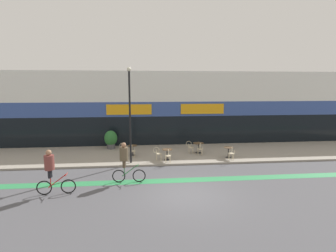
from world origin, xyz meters
TOP-DOWN VIEW (x-y plane):
  - ground_plane at (0.00, 0.00)m, footprint 120.00×120.00m
  - sidewalk_slab at (0.00, 7.25)m, footprint 40.00×5.50m
  - storefront_facade at (0.00, 11.97)m, footprint 40.00×4.06m
  - bike_lane_stripe at (0.00, 1.86)m, footprint 36.00×0.70m
  - bistro_table_0 at (-2.70, 6.87)m, footprint 0.65×0.65m
  - bistro_table_1 at (-0.37, 5.41)m, footprint 0.70×0.70m
  - bistro_table_2 at (2.10, 7.04)m, footprint 0.78×0.78m
  - bistro_table_3 at (3.90, 5.61)m, footprint 0.65×0.65m
  - cafe_chair_0_near at (-2.71, 6.25)m, footprint 0.45×0.60m
  - cafe_chair_0_side at (-3.32, 6.88)m, footprint 0.59×0.44m
  - cafe_chair_1_near at (-0.37, 4.79)m, footprint 0.42×0.58m
  - cafe_chair_1_side at (-1.00, 5.41)m, footprint 0.58×0.42m
  - cafe_chair_2_near at (2.09, 6.41)m, footprint 0.43×0.59m
  - cafe_chair_2_side at (1.48, 7.05)m, footprint 0.60×0.45m
  - cafe_chair_3_near at (3.89, 4.99)m, footprint 0.45×0.60m
  - planter_pot at (-4.47, 9.02)m, footprint 1.00×1.00m
  - lamp_post at (-2.75, 5.04)m, footprint 0.26×0.26m
  - cyclist_0 at (-2.90, 1.87)m, footprint 1.75×0.50m
  - cyclist_1 at (-6.21, 0.63)m, footprint 1.76×0.53m

SIDE VIEW (x-z plane):
  - ground_plane at x=0.00m, z-range 0.00..0.00m
  - bike_lane_stripe at x=0.00m, z-range 0.00..0.01m
  - sidewalk_slab at x=0.00m, z-range 0.00..0.12m
  - bistro_table_0 at x=-2.70m, z-range 0.27..0.98m
  - bistro_table_3 at x=3.90m, z-range 0.27..0.99m
  - cafe_chair_0_near at x=-2.71m, z-range 0.19..1.09m
  - cafe_chair_0_side at x=-3.32m, z-range 0.19..1.09m
  - cafe_chair_1_near at x=-0.37m, z-range 0.19..1.09m
  - cafe_chair_1_side at x=-1.00m, z-range 0.19..1.09m
  - cafe_chair_2_near at x=2.09m, z-range 0.19..1.09m
  - cafe_chair_2_side at x=1.48m, z-range 0.19..1.09m
  - cafe_chair_3_near at x=3.89m, z-range 0.19..1.09m
  - bistro_table_1 at x=-0.37m, z-range 0.28..1.01m
  - bistro_table_2 at x=2.10m, z-range 0.29..1.04m
  - planter_pot at x=-4.47m, z-range 0.17..1.61m
  - cyclist_0 at x=-2.90m, z-range 0.18..2.31m
  - cyclist_1 at x=-6.21m, z-range 0.17..2.32m
  - storefront_facade at x=0.00m, z-range -0.02..6.20m
  - lamp_post at x=-2.75m, z-range 0.53..6.57m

